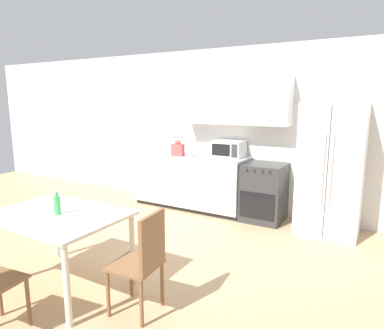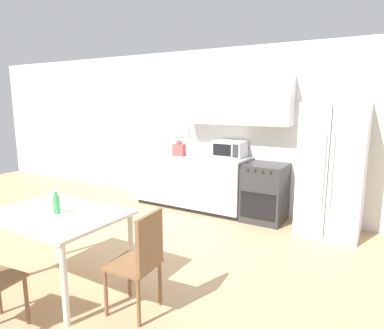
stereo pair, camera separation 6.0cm
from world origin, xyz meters
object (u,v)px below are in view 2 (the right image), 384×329
(coffee_mug, at_px, (192,154))
(dining_chair_side, at_px, (142,256))
(microwave, at_px, (230,149))
(dining_table, at_px, (57,222))
(drink_bottle, at_px, (56,204))
(refrigerator, at_px, (332,170))
(oven_range, at_px, (265,192))

(coffee_mug, xyz_separation_m, dining_chair_side, (1.05, -2.61, -0.46))
(microwave, relative_size, dining_chair_side, 0.53)
(dining_table, xyz_separation_m, drink_bottle, (0.03, -0.02, 0.19))
(refrigerator, relative_size, microwave, 3.73)
(microwave, bearing_deg, coffee_mug, -146.12)
(oven_range, bearing_deg, microwave, 171.34)
(refrigerator, xyz_separation_m, coffee_mug, (-2.12, -0.21, 0.08))
(oven_range, xyz_separation_m, refrigerator, (0.95, -0.04, 0.47))
(refrigerator, bearing_deg, dining_chair_side, -110.78)
(dining_table, distance_m, drink_bottle, 0.19)
(coffee_mug, relative_size, dining_chair_side, 0.13)
(microwave, height_order, dining_table, microwave)
(refrigerator, height_order, dining_table, refrigerator)
(microwave, xyz_separation_m, coffee_mug, (-0.51, -0.34, -0.08))
(coffee_mug, xyz_separation_m, drink_bottle, (0.06, -2.67, -0.13))
(oven_range, relative_size, dining_chair_side, 0.96)
(oven_range, bearing_deg, refrigerator, -2.23)
(oven_range, relative_size, microwave, 1.83)
(microwave, bearing_deg, dining_chair_side, -79.65)
(dining_chair_side, bearing_deg, dining_table, 87.72)
(microwave, xyz_separation_m, dining_chair_side, (0.54, -2.95, -0.53))
(oven_range, bearing_deg, coffee_mug, -168.14)
(coffee_mug, bearing_deg, dining_table, -89.36)
(refrigerator, xyz_separation_m, dining_chair_side, (-1.07, -2.81, -0.38))
(oven_range, height_order, coffee_mug, coffee_mug)
(oven_range, relative_size, coffee_mug, 7.48)
(oven_range, relative_size, refrigerator, 0.49)
(coffee_mug, height_order, dining_table, coffee_mug)
(refrigerator, relative_size, dining_chair_side, 1.96)
(refrigerator, distance_m, coffee_mug, 2.13)
(dining_table, bearing_deg, refrigerator, 53.90)
(drink_bottle, bearing_deg, microwave, 81.44)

